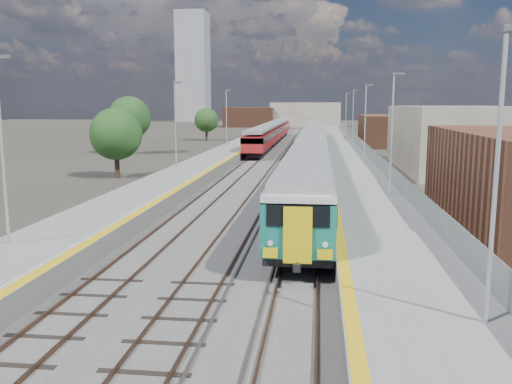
# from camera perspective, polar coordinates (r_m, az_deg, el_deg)

# --- Properties ---
(ground) EXTENTS (320.00, 320.00, 0.00)m
(ground) POSITION_cam_1_polar(r_m,az_deg,el_deg) (62.36, 4.62, 3.13)
(ground) COLOR #47443A
(ground) RESTS_ON ground
(ballast_bed) EXTENTS (10.50, 155.00, 0.06)m
(ballast_bed) POSITION_cam_1_polar(r_m,az_deg,el_deg) (64.96, 2.71, 3.43)
(ballast_bed) COLOR #565451
(ballast_bed) RESTS_ON ground
(tracks) EXTENTS (8.96, 160.00, 0.17)m
(tracks) POSITION_cam_1_polar(r_m,az_deg,el_deg) (66.58, 3.33, 3.63)
(tracks) COLOR #4C3323
(tracks) RESTS_ON ground
(platform_right) EXTENTS (4.70, 155.00, 8.52)m
(platform_right) POSITION_cam_1_polar(r_m,az_deg,el_deg) (64.82, 9.38, 3.75)
(platform_right) COLOR slate
(platform_right) RESTS_ON ground
(platform_left) EXTENTS (4.30, 155.00, 8.52)m
(platform_left) POSITION_cam_1_polar(r_m,az_deg,el_deg) (65.72, -3.22, 3.92)
(platform_left) COLOR slate
(platform_left) RESTS_ON ground
(buildings) EXTENTS (72.00, 185.50, 40.00)m
(buildings) POSITION_cam_1_polar(r_m,az_deg,el_deg) (151.99, -1.03, 10.81)
(buildings) COLOR brown
(buildings) RESTS_ON ground
(green_train) EXTENTS (2.83, 78.71, 3.11)m
(green_train) POSITION_cam_1_polar(r_m,az_deg,el_deg) (58.41, 5.98, 4.86)
(green_train) COLOR black
(green_train) RESTS_ON ground
(red_train) EXTENTS (2.69, 54.52, 3.39)m
(red_train) POSITION_cam_1_polar(r_m,az_deg,el_deg) (89.45, 1.73, 6.30)
(red_train) COLOR black
(red_train) RESTS_ON ground
(tree_a) EXTENTS (4.65, 4.65, 6.30)m
(tree_a) POSITION_cam_1_polar(r_m,az_deg,el_deg) (50.14, -14.54, 5.92)
(tree_a) COLOR #382619
(tree_a) RESTS_ON ground
(tree_b) EXTENTS (5.63, 5.63, 7.63)m
(tree_b) POSITION_cam_1_polar(r_m,az_deg,el_deg) (74.39, -13.19, 7.62)
(tree_b) COLOR #382619
(tree_b) RESTS_ON ground
(tree_c) EXTENTS (4.33, 4.33, 5.87)m
(tree_c) POSITION_cam_1_polar(r_m,az_deg,el_deg) (99.33, -5.26, 7.54)
(tree_c) COLOR #382619
(tree_c) RESTS_ON ground
(tree_d) EXTENTS (4.73, 4.73, 6.40)m
(tree_d) POSITION_cam_1_polar(r_m,az_deg,el_deg) (80.71, 22.58, 6.72)
(tree_d) COLOR #382619
(tree_d) RESTS_ON ground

